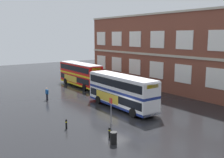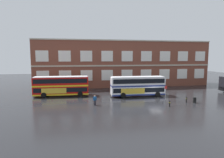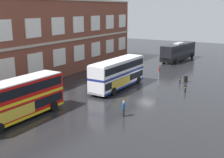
# 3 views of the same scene
# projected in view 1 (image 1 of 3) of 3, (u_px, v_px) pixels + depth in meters

# --- Properties ---
(ground_plane) EXTENTS (120.00, 120.00, 0.00)m
(ground_plane) POSITION_uv_depth(u_px,v_px,m) (130.00, 115.00, 29.46)
(ground_plane) COLOR black
(brick_terminal_building) EXTENTS (47.48, 8.19, 12.47)m
(brick_terminal_building) POSITION_uv_depth(u_px,v_px,m) (201.00, 54.00, 39.64)
(brick_terminal_building) COLOR brown
(brick_terminal_building) RESTS_ON ground
(double_decker_near) EXTENTS (11.06, 3.06, 4.07)m
(double_decker_near) POSITION_uv_depth(u_px,v_px,m) (80.00, 74.00, 46.00)
(double_decker_near) COLOR red
(double_decker_near) RESTS_ON ground
(double_decker_middle) EXTENTS (11.07, 3.11, 4.07)m
(double_decker_middle) POSITION_uv_depth(u_px,v_px,m) (121.00, 91.00, 31.98)
(double_decker_middle) COLOR silver
(double_decker_middle) RESTS_ON ground
(waiting_passenger) EXTENTS (0.64, 0.34, 1.70)m
(waiting_passenger) POSITION_uv_depth(u_px,v_px,m) (47.00, 93.00, 36.16)
(waiting_passenger) COLOR black
(waiting_passenger) RESTS_ON ground
(bus_stand_flag) EXTENTS (0.44, 0.10, 2.70)m
(bus_stand_flag) POSITION_uv_depth(u_px,v_px,m) (111.00, 108.00, 26.24)
(bus_stand_flag) COLOR slate
(bus_stand_flag) RESTS_ON ground
(station_litter_bin) EXTENTS (0.60, 0.60, 1.03)m
(station_litter_bin) POSITION_uv_depth(u_px,v_px,m) (114.00, 138.00, 21.51)
(station_litter_bin) COLOR black
(station_litter_bin) RESTS_ON ground
(safety_bollard_west) EXTENTS (0.19, 0.19, 0.95)m
(safety_bollard_west) POSITION_uv_depth(u_px,v_px,m) (66.00, 124.00, 25.00)
(safety_bollard_west) COLOR black
(safety_bollard_west) RESTS_ON ground
(safety_bollard_east) EXTENTS (0.19, 0.19, 0.95)m
(safety_bollard_east) POSITION_uv_depth(u_px,v_px,m) (109.00, 132.00, 22.81)
(safety_bollard_east) COLOR black
(safety_bollard_east) RESTS_ON ground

